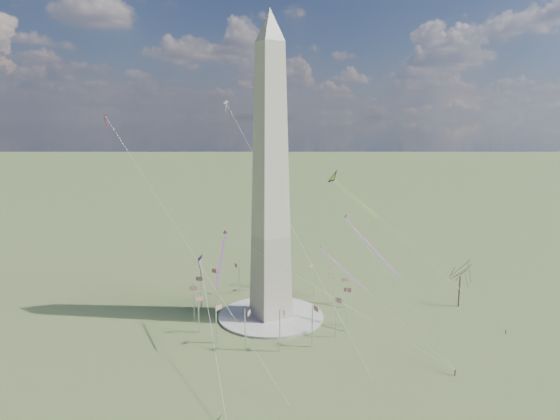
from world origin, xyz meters
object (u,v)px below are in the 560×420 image
tree_near (460,274)px  washington_monument (270,178)px  kite_delta_black (336,180)px  person_east (506,332)px

tree_near → washington_monument: bearing=159.0°
washington_monument → tree_near: (64.10, -24.57, -35.88)m
tree_near → kite_delta_black: bearing=126.2°
washington_monument → tree_near: bearing=-21.0°
person_east → kite_delta_black: bearing=-70.2°
tree_near → person_east: bearing=-103.1°
tree_near → person_east: size_ratio=11.04×
washington_monument → tree_near: washington_monument is taller
tree_near → kite_delta_black: size_ratio=0.84×
washington_monument → kite_delta_black: (35.97, 13.91, -4.17)m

